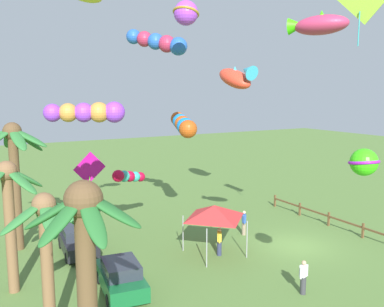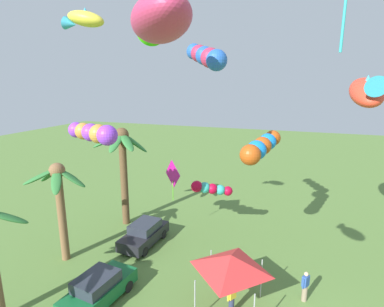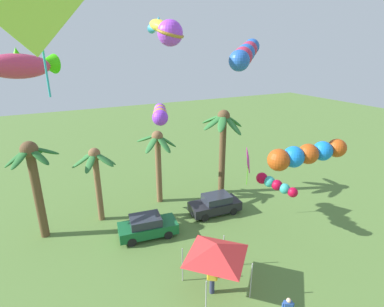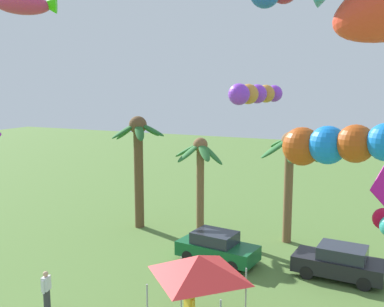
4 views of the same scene
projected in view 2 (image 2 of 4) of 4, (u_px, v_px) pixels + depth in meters
The scene contains 16 objects.
palm_tree_0 at pixel (59, 191), 17.47m from camera, with size 3.12×3.36×6.10m.
palm_tree_2 at pixel (123, 154), 21.95m from camera, with size 4.10×3.84×7.41m.
parked_car_0 at pixel (99, 289), 14.65m from camera, with size 4.09×2.19×1.51m.
parked_car_2 at pixel (144, 233), 20.02m from camera, with size 4.02×1.99×1.51m.
spectator_1 at pixel (305, 286), 14.73m from camera, with size 0.49×0.39×1.59m.
spectator_2 at pixel (232, 298), 13.89m from camera, with size 0.48×0.40×1.59m.
festival_tent at pixel (231, 262), 13.83m from camera, with size 2.86×2.86×2.85m.
kite_fish_0 at pixel (83, 19), 13.60m from camera, with size 0.99×2.17×1.03m.
kite_tube_1 at pixel (206, 56), 14.78m from camera, with size 2.94×2.70×1.54m.
kite_tube_2 at pixel (261, 147), 16.92m from camera, with size 4.08×1.92×1.48m.
kite_tube_3 at pixel (210, 188), 20.04m from camera, with size 1.69×2.60×1.14m.
kite_tube_4 at pixel (93, 133), 14.62m from camera, with size 1.84×3.43×0.97m.
kite_fish_5 at pixel (159, 20), 5.24m from camera, with size 2.32×1.98×0.94m.
kite_fish_6 at pixel (368, 90), 15.88m from camera, with size 3.96×1.71×2.24m.
kite_diamond_8 at pixel (173, 175), 20.44m from camera, with size 1.40×1.65×2.95m.
kite_ball_9 at pixel (167, 22), 11.16m from camera, with size 1.74×1.73×1.14m.
Camera 2 is at (-10.85, 2.47, 10.51)m, focal length 28.11 mm.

